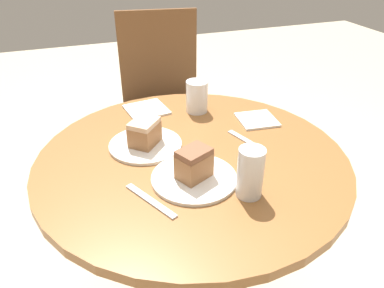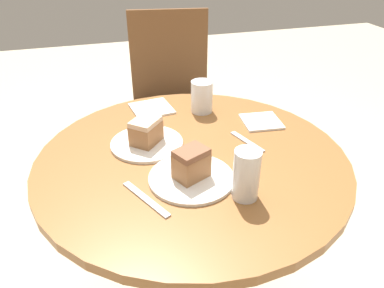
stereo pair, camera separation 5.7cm
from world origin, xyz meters
TOP-DOWN VIEW (x-y plane):
  - table at (0.00, 0.00)m, footprint 0.95×0.95m
  - chair at (0.14, 0.85)m, footprint 0.50×0.49m
  - plate_near at (-0.04, -0.12)m, footprint 0.24×0.24m
  - plate_far at (-0.12, 0.10)m, footprint 0.23×0.23m
  - cake_slice_near at (-0.04, -0.12)m, footprint 0.11×0.10m
  - cake_slice_far at (-0.12, 0.10)m, footprint 0.12×0.12m
  - glass_lemonade at (0.08, -0.23)m, footprint 0.07×0.07m
  - glass_water at (0.12, 0.29)m, footprint 0.08×0.08m
  - napkin_stack at (-0.06, 0.36)m, footprint 0.16×0.16m
  - fork at (-0.18, -0.17)m, footprint 0.10×0.17m
  - spoon at (0.19, 0.02)m, footprint 0.06×0.15m
  - napkin_side at (0.30, 0.14)m, footprint 0.14×0.14m

SIDE VIEW (x-z plane):
  - chair at x=0.14m, z-range 0.02..1.00m
  - table at x=0.00m, z-range 0.19..0.93m
  - fork at x=-0.18m, z-range 0.74..0.74m
  - spoon at x=0.19m, z-range 0.74..0.74m
  - napkin_stack at x=-0.06m, z-range 0.74..0.75m
  - napkin_side at x=0.30m, z-range 0.74..0.75m
  - plate_near at x=-0.04m, z-range 0.74..0.75m
  - plate_far at x=-0.12m, z-range 0.74..0.75m
  - cake_slice_far at x=-0.12m, z-range 0.75..0.83m
  - glass_water at x=0.12m, z-range 0.73..0.85m
  - cake_slice_near at x=-0.04m, z-range 0.75..0.83m
  - glass_lemonade at x=0.08m, z-range 0.73..0.87m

